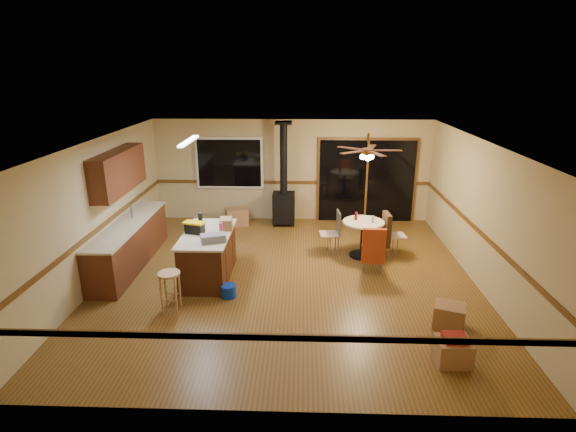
{
  "coord_description": "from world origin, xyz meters",
  "views": [
    {
      "loc": [
        0.27,
        -7.76,
        3.85
      ],
      "look_at": [
        0.0,
        0.3,
        1.15
      ],
      "focal_mm": 28.0,
      "sensor_mm": 36.0,
      "label": 1
    }
  ],
  "objects_px": {
    "box_corner_a": "(453,351)",
    "box_corner_b": "(449,316)",
    "dining_table": "(363,233)",
    "chair_right": "(388,229)",
    "chair_near": "(374,246)",
    "chair_left": "(334,228)",
    "wood_stove": "(284,197)",
    "toolbox_grey": "(213,238)",
    "bar_stool": "(170,291)",
    "box_under_window": "(237,217)",
    "kitchen_island": "(208,255)",
    "toolbox_black": "(195,228)",
    "blue_bucket": "(229,291)"
  },
  "relations": [
    {
      "from": "box_corner_a",
      "to": "box_corner_b",
      "type": "distance_m",
      "value": 0.94
    },
    {
      "from": "dining_table",
      "to": "chair_right",
      "type": "bearing_deg",
      "value": 4.02
    },
    {
      "from": "chair_near",
      "to": "chair_right",
      "type": "distance_m",
      "value": 1.01
    },
    {
      "from": "chair_left",
      "to": "chair_right",
      "type": "height_order",
      "value": "same"
    },
    {
      "from": "wood_stove",
      "to": "toolbox_grey",
      "type": "xyz_separation_m",
      "value": [
        -1.1,
        -3.47,
        0.24
      ]
    },
    {
      "from": "bar_stool",
      "to": "box_under_window",
      "type": "xyz_separation_m",
      "value": [
        0.49,
        4.21,
        -0.12
      ]
    },
    {
      "from": "chair_left",
      "to": "chair_near",
      "type": "distance_m",
      "value": 1.2
    },
    {
      "from": "dining_table",
      "to": "chair_near",
      "type": "xyz_separation_m",
      "value": [
        0.09,
        -0.88,
        0.07
      ]
    },
    {
      "from": "wood_stove",
      "to": "chair_right",
      "type": "bearing_deg",
      "value": -40.14
    },
    {
      "from": "box_under_window",
      "to": "box_corner_b",
      "type": "bearing_deg",
      "value": -49.2
    },
    {
      "from": "kitchen_island",
      "to": "dining_table",
      "type": "distance_m",
      "value": 3.24
    },
    {
      "from": "chair_right",
      "to": "box_corner_b",
      "type": "xyz_separation_m",
      "value": [
        0.49,
        -2.73,
        -0.41
      ]
    },
    {
      "from": "bar_stool",
      "to": "chair_right",
      "type": "relative_size",
      "value": 0.95
    },
    {
      "from": "box_under_window",
      "to": "box_corner_a",
      "type": "relative_size",
      "value": 1.17
    },
    {
      "from": "chair_right",
      "to": "box_corner_b",
      "type": "height_order",
      "value": "chair_right"
    },
    {
      "from": "kitchen_island",
      "to": "wood_stove",
      "type": "xyz_separation_m",
      "value": [
        1.3,
        3.05,
        0.28
      ]
    },
    {
      "from": "wood_stove",
      "to": "toolbox_black",
      "type": "bearing_deg",
      "value": -116.44
    },
    {
      "from": "dining_table",
      "to": "box_corner_a",
      "type": "height_order",
      "value": "dining_table"
    },
    {
      "from": "chair_right",
      "to": "toolbox_black",
      "type": "bearing_deg",
      "value": -163.13
    },
    {
      "from": "box_corner_a",
      "to": "box_corner_b",
      "type": "xyz_separation_m",
      "value": [
        0.23,
        0.91,
        0.01
      ]
    },
    {
      "from": "toolbox_black",
      "to": "blue_bucket",
      "type": "xyz_separation_m",
      "value": [
        0.72,
        -0.76,
        -0.88
      ]
    },
    {
      "from": "toolbox_black",
      "to": "blue_bucket",
      "type": "relative_size",
      "value": 1.26
    },
    {
      "from": "box_corner_b",
      "to": "chair_right",
      "type": "bearing_deg",
      "value": 100.25
    },
    {
      "from": "chair_right",
      "to": "box_under_window",
      "type": "xyz_separation_m",
      "value": [
        -3.46,
        1.85,
        -0.38
      ]
    },
    {
      "from": "toolbox_black",
      "to": "box_corner_a",
      "type": "relative_size",
      "value": 0.73
    },
    {
      "from": "toolbox_grey",
      "to": "chair_near",
      "type": "bearing_deg",
      "value": 12.19
    },
    {
      "from": "bar_stool",
      "to": "box_corner_a",
      "type": "distance_m",
      "value": 4.41
    },
    {
      "from": "dining_table",
      "to": "box_corner_b",
      "type": "xyz_separation_m",
      "value": [
        1.01,
        -2.69,
        -0.35
      ]
    },
    {
      "from": "chair_near",
      "to": "box_corner_a",
      "type": "relative_size",
      "value": 1.52
    },
    {
      "from": "wood_stove",
      "to": "toolbox_black",
      "type": "relative_size",
      "value": 7.49
    },
    {
      "from": "wood_stove",
      "to": "bar_stool",
      "type": "bearing_deg",
      "value": -111.58
    },
    {
      "from": "chair_right",
      "to": "box_under_window",
      "type": "distance_m",
      "value": 3.94
    },
    {
      "from": "kitchen_island",
      "to": "toolbox_black",
      "type": "relative_size",
      "value": 5.0
    },
    {
      "from": "wood_stove",
      "to": "box_under_window",
      "type": "relative_size",
      "value": 4.7
    },
    {
      "from": "chair_right",
      "to": "box_corner_b",
      "type": "bearing_deg",
      "value": -79.75
    },
    {
      "from": "chair_near",
      "to": "chair_right",
      "type": "bearing_deg",
      "value": 64.92
    },
    {
      "from": "kitchen_island",
      "to": "dining_table",
      "type": "height_order",
      "value": "kitchen_island"
    },
    {
      "from": "wood_stove",
      "to": "box_corner_b",
      "type": "relative_size",
      "value": 5.53
    },
    {
      "from": "wood_stove",
      "to": "chair_near",
      "type": "bearing_deg",
      "value": -57.02
    },
    {
      "from": "chair_right",
      "to": "wood_stove",
      "type": "bearing_deg",
      "value": 139.86
    },
    {
      "from": "toolbox_grey",
      "to": "box_under_window",
      "type": "xyz_separation_m",
      "value": [
        -0.09,
        3.41,
        -0.75
      ]
    },
    {
      "from": "toolbox_grey",
      "to": "chair_right",
      "type": "bearing_deg",
      "value": 24.75
    },
    {
      "from": "wood_stove",
      "to": "chair_left",
      "type": "height_order",
      "value": "wood_stove"
    },
    {
      "from": "toolbox_grey",
      "to": "blue_bucket",
      "type": "xyz_separation_m",
      "value": [
        0.3,
        -0.35,
        -0.85
      ]
    },
    {
      "from": "blue_bucket",
      "to": "bar_stool",
      "type": "bearing_deg",
      "value": -153.17
    },
    {
      "from": "toolbox_black",
      "to": "box_under_window",
      "type": "relative_size",
      "value": 0.63
    },
    {
      "from": "blue_bucket",
      "to": "box_corner_a",
      "type": "bearing_deg",
      "value": -27.37
    },
    {
      "from": "kitchen_island",
      "to": "blue_bucket",
      "type": "height_order",
      "value": "kitchen_island"
    },
    {
      "from": "chair_left",
      "to": "box_corner_b",
      "type": "height_order",
      "value": "chair_left"
    },
    {
      "from": "box_corner_a",
      "to": "toolbox_black",
      "type": "bearing_deg",
      "value": 148.48
    }
  ]
}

